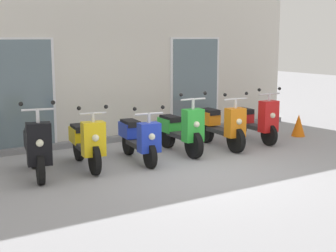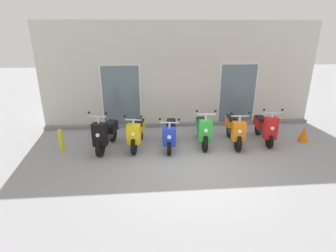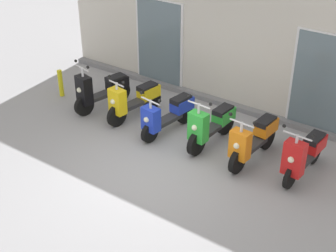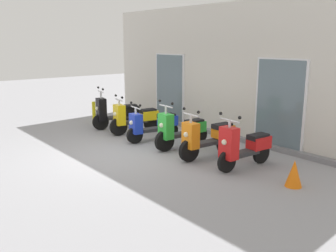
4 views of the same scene
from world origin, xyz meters
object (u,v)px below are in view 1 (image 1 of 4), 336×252
object	(u,v)px
scooter_blue	(139,137)
scooter_red	(255,120)
scooter_yellow	(86,142)
traffic_cone	(298,125)
scooter_orange	(221,125)
scooter_black	(36,148)
scooter_green	(181,130)

from	to	relation	value
scooter_blue	scooter_red	size ratio (longest dim) A/B	1.03
scooter_yellow	traffic_cone	bearing A→B (deg)	-0.43
scooter_yellow	scooter_orange	distance (m)	3.05
scooter_yellow	traffic_cone	xyz separation A→B (m)	(5.37, -0.04, -0.21)
scooter_black	scooter_red	world-z (taller)	scooter_black
scooter_black	scooter_yellow	size ratio (longest dim) A/B	0.97
scooter_black	traffic_cone	distance (m)	6.31
scooter_yellow	scooter_red	xyz separation A→B (m)	(4.08, 0.05, 0.03)
scooter_yellow	scooter_green	xyz separation A→B (m)	(2.05, 0.03, 0.00)
traffic_cone	scooter_orange	bearing A→B (deg)	179.44
scooter_yellow	scooter_blue	bearing A→B (deg)	-5.39
scooter_orange	scooter_green	bearing A→B (deg)	177.49
scooter_blue	scooter_green	size ratio (longest dim) A/B	0.97
scooter_green	scooter_orange	xyz separation A→B (m)	(1.00, -0.04, 0.01)
scooter_green	traffic_cone	size ratio (longest dim) A/B	3.11
traffic_cone	scooter_yellow	bearing A→B (deg)	179.57
scooter_red	scooter_orange	bearing A→B (deg)	-176.39
scooter_black	scooter_red	bearing A→B (deg)	1.55
scooter_orange	scooter_yellow	bearing A→B (deg)	179.66
scooter_yellow	scooter_orange	bearing A→B (deg)	-0.34
scooter_yellow	scooter_orange	size ratio (longest dim) A/B	0.98
scooter_green	scooter_orange	bearing A→B (deg)	-2.51
scooter_blue	traffic_cone	distance (m)	4.36
scooter_black	scooter_blue	distance (m)	1.95
scooter_yellow	traffic_cone	distance (m)	5.38
scooter_blue	scooter_orange	distance (m)	2.04
scooter_black	scooter_orange	size ratio (longest dim) A/B	0.95
scooter_black	scooter_blue	xyz separation A→B (m)	(1.95, -0.01, -0.04)
scooter_blue	scooter_red	distance (m)	3.06
scooter_green	scooter_yellow	bearing A→B (deg)	-179.28
scooter_yellow	scooter_orange	world-z (taller)	scooter_orange
scooter_red	traffic_cone	bearing A→B (deg)	-3.85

